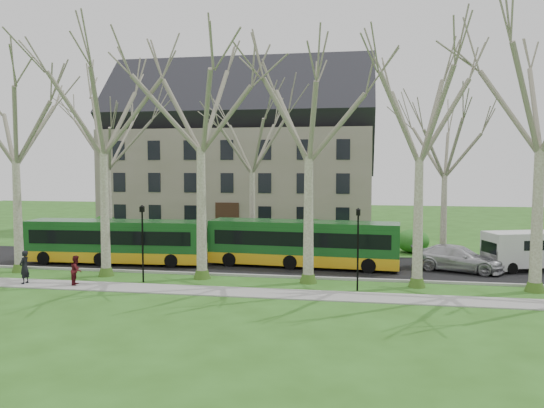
{
  "coord_description": "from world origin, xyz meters",
  "views": [
    {
      "loc": [
        6.19,
        -28.97,
        6.64
      ],
      "look_at": [
        0.73,
        3.0,
        4.24
      ],
      "focal_mm": 35.0,
      "sensor_mm": 36.0,
      "label": 1
    }
  ],
  "objects_px": {
    "bus_follow": "(303,243)",
    "bus_lead": "(116,241)",
    "pedestrian_b": "(76,270)",
    "van_a": "(530,251)",
    "sedan": "(458,258)",
    "pedestrian_a": "(24,267)"
  },
  "relations": [
    {
      "from": "bus_lead",
      "to": "sedan",
      "type": "relative_size",
      "value": 2.19
    },
    {
      "from": "bus_lead",
      "to": "pedestrian_a",
      "type": "relative_size",
      "value": 6.43
    },
    {
      "from": "pedestrian_b",
      "to": "van_a",
      "type": "bearing_deg",
      "value": -85.7
    },
    {
      "from": "sedan",
      "to": "pedestrian_a",
      "type": "xyz_separation_m",
      "value": [
        -24.34,
        -7.75,
        0.14
      ]
    },
    {
      "from": "sedan",
      "to": "pedestrian_a",
      "type": "bearing_deg",
      "value": 126.84
    },
    {
      "from": "pedestrian_a",
      "to": "pedestrian_b",
      "type": "bearing_deg",
      "value": 94.65
    },
    {
      "from": "bus_follow",
      "to": "bus_lead",
      "type": "bearing_deg",
      "value": -171.63
    },
    {
      "from": "pedestrian_a",
      "to": "van_a",
      "type": "bearing_deg",
      "value": 106.68
    },
    {
      "from": "bus_lead",
      "to": "pedestrian_b",
      "type": "relative_size",
      "value": 7.35
    },
    {
      "from": "bus_follow",
      "to": "sedan",
      "type": "height_order",
      "value": "bus_follow"
    },
    {
      "from": "sedan",
      "to": "pedestrian_b",
      "type": "relative_size",
      "value": 3.35
    },
    {
      "from": "bus_follow",
      "to": "van_a",
      "type": "bearing_deg",
      "value": 8.81
    },
    {
      "from": "bus_follow",
      "to": "pedestrian_b",
      "type": "height_order",
      "value": "bus_follow"
    },
    {
      "from": "sedan",
      "to": "van_a",
      "type": "distance_m",
      "value": 4.59
    },
    {
      "from": "bus_follow",
      "to": "sedan",
      "type": "distance_m",
      "value": 9.67
    },
    {
      "from": "van_a",
      "to": "pedestrian_a",
      "type": "distance_m",
      "value": 30.11
    },
    {
      "from": "bus_follow",
      "to": "van_a",
      "type": "distance_m",
      "value": 14.16
    },
    {
      "from": "bus_lead",
      "to": "pedestrian_a",
      "type": "xyz_separation_m",
      "value": [
        -2.22,
        -6.63,
        -0.56
      ]
    },
    {
      "from": "bus_lead",
      "to": "bus_follow",
      "type": "relative_size",
      "value": 0.97
    },
    {
      "from": "sedan",
      "to": "pedestrian_b",
      "type": "distance_m",
      "value": 22.64
    },
    {
      "from": "bus_lead",
      "to": "sedan",
      "type": "bearing_deg",
      "value": 0.04
    },
    {
      "from": "bus_follow",
      "to": "van_a",
      "type": "xyz_separation_m",
      "value": [
        14.11,
        1.17,
        -0.32
      ]
    }
  ]
}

